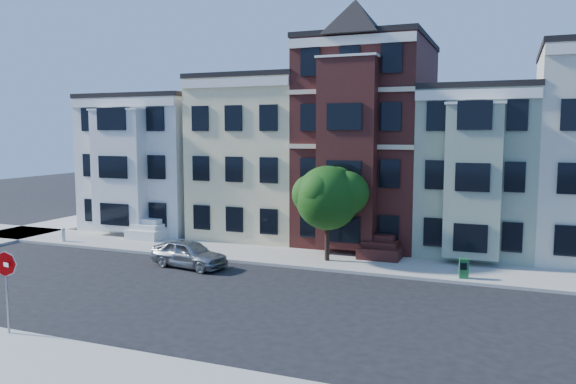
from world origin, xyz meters
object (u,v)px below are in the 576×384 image
at_px(fire_hydrant, 63,236).
at_px(street_tree, 327,202).
at_px(parked_car, 189,254).
at_px(newspaper_box, 464,268).
at_px(stop_sign, 7,287).

bearing_deg(fire_hydrant, street_tree, 3.69).
bearing_deg(parked_car, newspaper_box, -70.67).
height_order(parked_car, newspaper_box, parked_car).
bearing_deg(stop_sign, parked_car, 99.59).
xyz_separation_m(street_tree, newspaper_box, (6.89, -1.09, -2.59)).
height_order(street_tree, newspaper_box, street_tree).
relative_size(newspaper_box, stop_sign, 0.29).
bearing_deg(stop_sign, newspaper_box, 55.60).
relative_size(fire_hydrant, stop_sign, 0.21).
relative_size(street_tree, stop_sign, 1.95).
distance_m(parked_car, stop_sign, 10.66).
relative_size(newspaper_box, fire_hydrant, 1.36).
distance_m(fire_hydrant, stop_sign, 16.35).
height_order(parked_car, fire_hydrant, parked_car).
xyz_separation_m(parked_car, newspaper_box, (13.07, 2.33, -0.10)).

